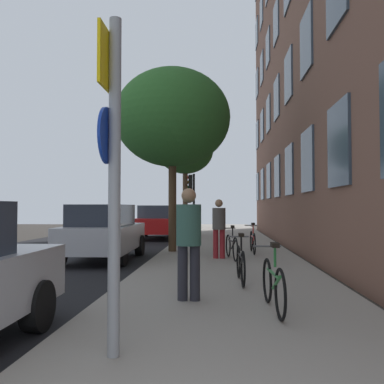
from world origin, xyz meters
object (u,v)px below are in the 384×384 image
(pedestrian_1, at_px, (219,225))
(car_3, at_px, (169,217))
(tree_near, at_px, (173,118))
(pedestrian_0, at_px, (189,236))
(bicycle_1, at_px, (241,263))
(traffic_light, at_px, (192,193))
(sign_post, at_px, (112,158))
(tree_far, at_px, (185,151))
(car_2, at_px, (157,222))
(bicycle_2, at_px, (232,246))
(bicycle_0, at_px, (273,284))
(car_1, at_px, (103,232))
(bicycle_3, at_px, (253,241))

(pedestrian_1, relative_size, car_3, 0.39)
(tree_near, distance_m, pedestrian_0, 7.91)
(tree_near, xyz_separation_m, bicycle_1, (1.94, -5.50, -3.99))
(pedestrian_1, bearing_deg, traffic_light, 97.98)
(sign_post, height_order, car_3, sign_post)
(tree_far, xyz_separation_m, car_2, (-1.40, 0.39, -3.44))
(sign_post, bearing_deg, car_3, 95.67)
(bicycle_2, bearing_deg, pedestrian_1, 155.62)
(traffic_light, xyz_separation_m, bicycle_2, (1.81, -10.61, -1.85))
(traffic_light, height_order, bicycle_1, traffic_light)
(bicycle_0, distance_m, pedestrian_0, 1.48)
(sign_post, height_order, car_2, sign_post)
(tree_near, distance_m, bicycle_0, 8.92)
(car_1, bearing_deg, bicycle_2, -5.48)
(pedestrian_0, distance_m, car_1, 6.23)
(bicycle_1, height_order, pedestrian_0, pedestrian_0)
(tree_far, bearing_deg, bicycle_1, -80.22)
(sign_post, xyz_separation_m, bicycle_2, (1.39, 7.59, -1.56))
(car_1, bearing_deg, tree_far, 77.65)
(bicycle_2, distance_m, bicycle_3, 1.69)
(sign_post, relative_size, bicycle_0, 1.99)
(sign_post, xyz_separation_m, car_1, (-2.33, 7.95, -1.21))
(traffic_light, distance_m, car_2, 2.89)
(tree_near, bearing_deg, tree_far, 90.95)
(tree_near, bearing_deg, pedestrian_1, -49.32)
(traffic_light, relative_size, car_1, 0.81)
(car_1, distance_m, car_3, 16.66)
(sign_post, bearing_deg, traffic_light, 91.35)
(sign_post, bearing_deg, tree_near, 92.92)
(sign_post, relative_size, car_2, 0.78)
(tree_near, height_order, car_3, tree_near)
(car_3, bearing_deg, pedestrian_0, -82.24)
(bicycle_2, bearing_deg, bicycle_3, 65.46)
(pedestrian_1, bearing_deg, bicycle_0, -82.59)
(pedestrian_1, distance_m, car_1, 3.38)
(bicycle_1, xyz_separation_m, pedestrian_0, (-0.88, -1.57, 0.62))
(sign_post, distance_m, tree_near, 9.84)
(bicycle_2, height_order, car_2, car_2)
(bicycle_2, bearing_deg, bicycle_1, -88.89)
(traffic_light, distance_m, tree_near, 8.94)
(bicycle_1, height_order, bicycle_2, bicycle_1)
(bicycle_0, xyz_separation_m, bicycle_1, (-0.34, 2.14, -0.00))
(traffic_light, height_order, car_2, traffic_light)
(bicycle_2, bearing_deg, traffic_light, 99.71)
(pedestrian_0, bearing_deg, tree_far, 94.96)
(traffic_light, bearing_deg, pedestrian_1, -82.02)
(tree_near, relative_size, bicycle_2, 3.51)
(bicycle_2, bearing_deg, tree_far, 103.40)
(tree_far, xyz_separation_m, car_1, (-1.74, -7.94, -3.44))
(bicycle_0, height_order, bicycle_1, bicycle_0)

